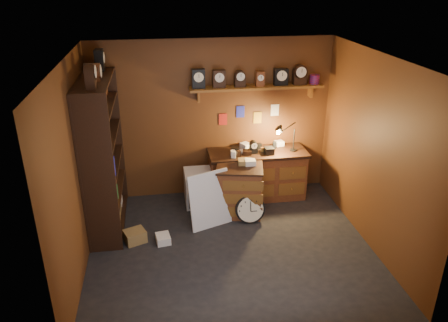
% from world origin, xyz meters
% --- Properties ---
extents(floor, '(4.00, 4.00, 0.00)m').
position_xyz_m(floor, '(0.00, 0.00, 0.00)').
color(floor, black).
rests_on(floor, ground).
extents(room_shell, '(4.02, 3.62, 2.71)m').
position_xyz_m(room_shell, '(0.04, 0.11, 1.72)').
color(room_shell, '#583014').
rests_on(room_shell, ground).
extents(shelving_unit, '(0.47, 1.60, 2.58)m').
position_xyz_m(shelving_unit, '(-1.79, 0.98, 1.25)').
color(shelving_unit, black).
rests_on(shelving_unit, ground).
extents(workbench, '(1.67, 0.66, 1.36)m').
position_xyz_m(workbench, '(0.72, 1.47, 0.47)').
color(workbench, brown).
rests_on(workbench, ground).
extents(low_cabinet, '(0.84, 0.75, 0.92)m').
position_xyz_m(low_cabinet, '(0.31, 0.96, 0.45)').
color(low_cabinet, brown).
rests_on(low_cabinet, ground).
extents(big_round_clock, '(0.47, 0.16, 0.47)m').
position_xyz_m(big_round_clock, '(0.42, 0.65, 0.23)').
color(big_round_clock, black).
rests_on(big_round_clock, ground).
extents(white_panel, '(0.70, 0.42, 0.90)m').
position_xyz_m(white_panel, '(-0.21, 0.66, 0.00)').
color(white_panel, silver).
rests_on(white_panel, ground).
extents(mini_fridge, '(0.55, 0.57, 0.57)m').
position_xyz_m(mini_fridge, '(-0.27, 1.39, 0.29)').
color(mini_fridge, silver).
rests_on(mini_fridge, ground).
extents(floor_box_a, '(0.37, 0.34, 0.18)m').
position_xyz_m(floor_box_a, '(-1.36, 0.37, 0.09)').
color(floor_box_a, olive).
rests_on(floor_box_a, ground).
extents(floor_box_b, '(0.23, 0.26, 0.12)m').
position_xyz_m(floor_box_b, '(-0.96, 0.29, 0.06)').
color(floor_box_b, white).
rests_on(floor_box_b, ground).
extents(floor_box_c, '(0.25, 0.21, 0.18)m').
position_xyz_m(floor_box_c, '(-0.30, 0.75, 0.09)').
color(floor_box_c, olive).
rests_on(floor_box_c, ground).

